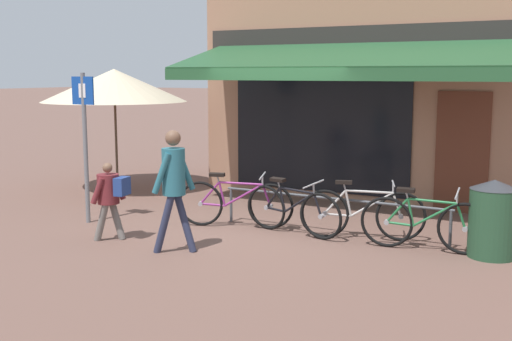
# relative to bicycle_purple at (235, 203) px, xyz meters

# --- Properties ---
(ground_plane) EXTENTS (160.00, 160.00, 0.00)m
(ground_plane) POSITION_rel_bicycle_purple_xyz_m (0.20, 0.23, -0.39)
(ground_plane) COLOR brown
(shop_front) EXTENTS (6.49, 4.90, 6.29)m
(shop_front) POSITION_rel_bicycle_purple_xyz_m (0.92, 4.31, 2.75)
(shop_front) COLOR #9E7056
(shop_front) RESTS_ON ground_plane
(bike_rack_rail) EXTENTS (3.61, 0.04, 0.57)m
(bike_rack_rail) POSITION_rel_bicycle_purple_xyz_m (1.49, 0.33, 0.09)
(bike_rack_rail) COLOR #47494F
(bike_rack_rail) RESTS_ON ground_plane
(bicycle_purple) EXTENTS (1.77, 0.70, 0.87)m
(bicycle_purple) POSITION_rel_bicycle_purple_xyz_m (0.00, 0.00, 0.00)
(bicycle_purple) COLOR black
(bicycle_purple) RESTS_ON ground_plane
(bicycle_black) EXTENTS (1.70, 0.57, 0.86)m
(bicycle_black) POSITION_rel_bicycle_purple_xyz_m (0.99, 0.03, -0.01)
(bicycle_black) COLOR black
(bicycle_black) RESTS_ON ground_plane
(bicycle_silver) EXTENTS (1.73, 0.73, 0.86)m
(bicycle_silver) POSITION_rel_bicycle_purple_xyz_m (1.99, 0.26, 0.00)
(bicycle_silver) COLOR black
(bicycle_silver) RESTS_ON ground_plane
(bicycle_green) EXTENTS (1.77, 0.52, 0.89)m
(bicycle_green) POSITION_rel_bicycle_purple_xyz_m (2.95, 0.05, 0.00)
(bicycle_green) COLOR black
(bicycle_green) RESTS_ON ground_plane
(pedestrian_adult) EXTENTS (0.53, 0.58, 1.67)m
(pedestrian_adult) POSITION_rel_bicycle_purple_xyz_m (0.01, -1.60, 0.63)
(pedestrian_adult) COLOR #282D47
(pedestrian_adult) RESTS_ON ground_plane
(pedestrian_child) EXTENTS (0.51, 0.56, 1.15)m
(pedestrian_child) POSITION_rel_bicycle_purple_xyz_m (-1.18, -1.52, 0.31)
(pedestrian_child) COLOR slate
(pedestrian_child) RESTS_ON ground_plane
(litter_bin) EXTENTS (0.63, 0.63, 1.03)m
(litter_bin) POSITION_rel_bicycle_purple_xyz_m (3.80, 0.23, 0.13)
(litter_bin) COLOR #23472D
(litter_bin) RESTS_ON ground_plane
(parking_sign) EXTENTS (0.44, 0.07, 2.41)m
(parking_sign) POSITION_rel_bicycle_purple_xyz_m (-2.27, -0.86, 1.09)
(parking_sign) COLOR slate
(parking_sign) RESTS_ON ground_plane
(cafe_parasol) EXTENTS (2.94, 2.94, 2.49)m
(cafe_parasol) POSITION_rel_bicycle_purple_xyz_m (-3.83, 1.66, 1.76)
(cafe_parasol) COLOR #4C3D2D
(cafe_parasol) RESTS_ON ground_plane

